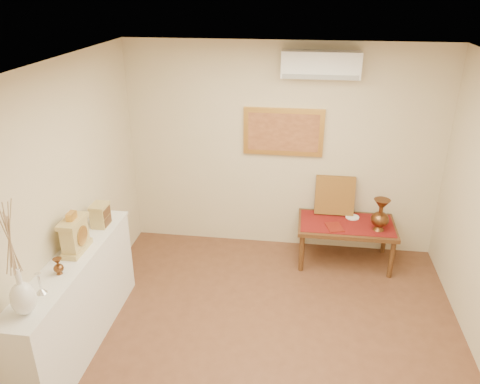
% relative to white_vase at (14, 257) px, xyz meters
% --- Properties ---
extents(floor, '(4.50, 4.50, 0.00)m').
position_rel_white_vase_xyz_m(floor, '(1.80, 0.77, -1.49)').
color(floor, brown).
rests_on(floor, ground).
extents(ceiling, '(4.50, 4.50, 0.00)m').
position_rel_white_vase_xyz_m(ceiling, '(1.80, 0.77, 1.21)').
color(ceiling, white).
rests_on(ceiling, ground).
extents(wall_back, '(4.00, 0.02, 2.70)m').
position_rel_white_vase_xyz_m(wall_back, '(1.80, 3.02, -0.14)').
color(wall_back, beige).
rests_on(wall_back, ground).
extents(wall_left, '(0.02, 4.50, 2.70)m').
position_rel_white_vase_xyz_m(wall_left, '(-0.20, 0.77, -0.14)').
color(wall_left, beige).
rests_on(wall_left, ground).
extents(white_vase, '(0.19, 0.19, 1.01)m').
position_rel_white_vase_xyz_m(white_vase, '(0.00, 0.00, 0.00)').
color(white_vase, white).
rests_on(white_vase, display_ledge).
extents(candlestick, '(0.09, 0.09, 0.19)m').
position_rel_white_vase_xyz_m(candlestick, '(-0.02, 0.26, -0.41)').
color(candlestick, silver).
rests_on(candlestick, display_ledge).
extents(brass_urn_small, '(0.09, 0.09, 0.20)m').
position_rel_white_vase_xyz_m(brass_urn_small, '(-0.01, 0.54, -0.40)').
color(brass_urn_small, brown).
rests_on(brass_urn_small, display_ledge).
extents(table_cloth, '(1.14, 0.59, 0.01)m').
position_rel_white_vase_xyz_m(table_cloth, '(2.65, 2.65, -0.93)').
color(table_cloth, maroon).
rests_on(table_cloth, low_table).
extents(brass_urn_tall, '(0.22, 0.22, 0.49)m').
position_rel_white_vase_xyz_m(brass_urn_tall, '(3.02, 2.53, -0.68)').
color(brass_urn_tall, brown).
rests_on(brass_urn_tall, table_cloth).
extents(plate, '(0.17, 0.17, 0.01)m').
position_rel_white_vase_xyz_m(plate, '(2.73, 2.81, -0.92)').
color(plate, white).
rests_on(plate, table_cloth).
extents(menu, '(0.24, 0.29, 0.01)m').
position_rel_white_vase_xyz_m(menu, '(2.49, 2.51, -0.92)').
color(menu, maroon).
rests_on(menu, table_cloth).
extents(cushion, '(0.50, 0.20, 0.51)m').
position_rel_white_vase_xyz_m(cushion, '(2.49, 2.92, -0.68)').
color(cushion, '#602513').
rests_on(cushion, table_cloth).
extents(display_ledge, '(0.37, 2.02, 0.98)m').
position_rel_white_vase_xyz_m(display_ledge, '(-0.02, 0.77, -0.99)').
color(display_ledge, white).
rests_on(display_ledge, floor).
extents(mantel_clock, '(0.17, 0.36, 0.41)m').
position_rel_white_vase_xyz_m(mantel_clock, '(-0.02, 0.92, -0.33)').
color(mantel_clock, tan).
rests_on(mantel_clock, display_ledge).
extents(wooden_chest, '(0.16, 0.21, 0.24)m').
position_rel_white_vase_xyz_m(wooden_chest, '(0.00, 1.43, -0.38)').
color(wooden_chest, tan).
rests_on(wooden_chest, display_ledge).
extents(low_table, '(1.20, 0.70, 0.55)m').
position_rel_white_vase_xyz_m(low_table, '(2.65, 2.65, -1.00)').
color(low_table, '#512F18').
rests_on(low_table, floor).
extents(painting, '(1.00, 0.06, 0.60)m').
position_rel_white_vase_xyz_m(painting, '(1.80, 2.99, 0.11)').
color(painting, gold).
rests_on(painting, wall_back).
extents(ac_unit, '(0.90, 0.25, 0.30)m').
position_rel_white_vase_xyz_m(ac_unit, '(2.20, 2.89, 0.96)').
color(ac_unit, white).
rests_on(ac_unit, wall_back).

